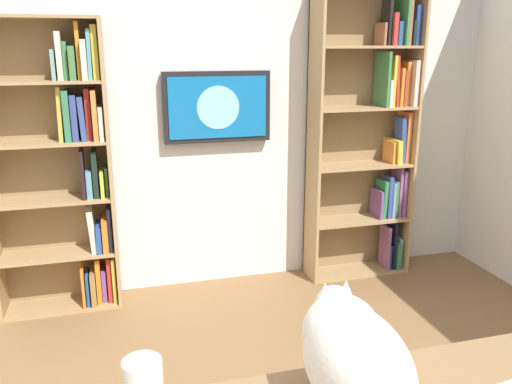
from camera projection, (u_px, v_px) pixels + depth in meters
The scene contains 5 objects.
wall_back at pixel (212, 109), 3.83m from camera, with size 4.52×0.06×2.70m, color silver.
bookshelf_left at pixel (374, 132), 4.04m from camera, with size 0.82×0.28×2.25m.
bookshelf_right at pixel (66, 169), 3.50m from camera, with size 0.80×0.28×1.98m.
wall_mounted_tv at pixel (217, 107), 3.75m from camera, with size 0.78×0.07×0.51m.
cat at pixel (352, 354), 1.55m from camera, with size 0.30×0.61×0.35m.
Camera 1 is at (0.70, 1.57, 1.80)m, focal length 36.55 mm.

